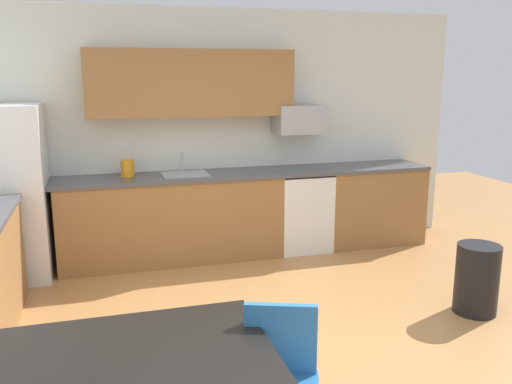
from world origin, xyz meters
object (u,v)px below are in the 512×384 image
oven_range (300,210)px  chair_near_table (279,377)px  refrigerator (6,194)px  dining_table (123,367)px  microwave (299,119)px  trash_bin (477,279)px  kettle (128,169)px

oven_range → chair_near_table: bearing=-112.5°
refrigerator → dining_table: (0.95, -3.24, -0.19)m
microwave → trash_bin: microwave is taller
refrigerator → kettle: size_ratio=8.58×
oven_range → trash_bin: (0.82, -2.06, -0.16)m
refrigerator → oven_range: 3.12m
trash_bin → kettle: size_ratio=3.00×
refrigerator → microwave: 3.16m
refrigerator → chair_near_table: 3.70m
refrigerator → kettle: bearing=6.3°
microwave → chair_near_table: size_ratio=0.64×
chair_near_table → refrigerator: bearing=117.6°
refrigerator → microwave: size_ratio=3.18×
dining_table → chair_near_table: bearing=-2.0°
trash_bin → kettle: 3.53m
oven_range → kettle: bearing=178.5°
oven_range → microwave: microwave is taller
oven_range → kettle: kettle is taller
refrigerator → chair_near_table: bearing=-62.4°
chair_near_table → kettle: (-0.54, 3.39, 0.52)m
trash_bin → microwave: bearing=110.7°
refrigerator → dining_table: size_ratio=1.23×
refrigerator → trash_bin: bearing=-26.9°
refrigerator → microwave: (3.09, 0.18, 0.63)m
microwave → dining_table: 4.12m
microwave → chair_near_table: bearing=-111.9°
dining_table → trash_bin: (2.96, 1.26, -0.37)m
oven_range → trash_bin: 2.22m
oven_range → dining_table: 3.96m
trash_bin → chair_near_table: bearing=-149.7°
refrigerator → kettle: refrigerator is taller
chair_near_table → kettle: bearing=99.0°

